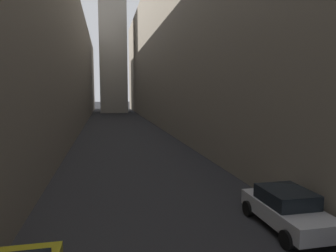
% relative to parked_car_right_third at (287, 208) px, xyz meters
% --- Properties ---
extents(ground_plane, '(264.00, 264.00, 0.00)m').
position_rel_parked_car_right_third_xyz_m(ground_plane, '(-4.40, 32.25, -0.78)').
color(ground_plane, '#232326').
extents(building_block_left, '(11.75, 108.00, 18.74)m').
position_rel_parked_car_right_third_xyz_m(building_block_left, '(-15.78, 34.25, 8.60)').
color(building_block_left, '#60594F').
rests_on(building_block_left, ground).
extents(building_block_right, '(14.17, 108.00, 24.63)m').
position_rel_parked_car_right_third_xyz_m(building_block_right, '(8.18, 34.25, 11.54)').
color(building_block_right, '#756B5B').
rests_on(building_block_right, ground).
extents(parked_car_right_third, '(2.01, 4.04, 1.50)m').
position_rel_parked_car_right_third_xyz_m(parked_car_right_third, '(0.00, 0.00, 0.00)').
color(parked_car_right_third, '#B7B7BC').
rests_on(parked_car_right_third, ground).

